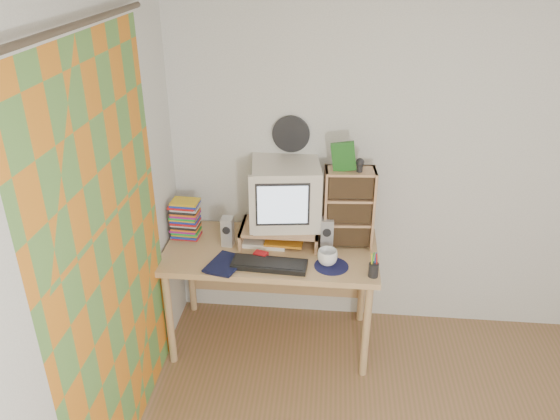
% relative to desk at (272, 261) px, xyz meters
% --- Properties ---
extents(back_wall, '(3.50, 0.00, 3.50)m').
position_rel_desk_xyz_m(back_wall, '(1.03, 0.31, 0.63)').
color(back_wall, white).
rests_on(back_wall, floor).
extents(left_wall, '(0.00, 3.50, 3.50)m').
position_rel_desk_xyz_m(left_wall, '(-0.72, -1.44, 0.63)').
color(left_wall, white).
rests_on(left_wall, floor).
extents(curtain, '(0.00, 2.20, 2.20)m').
position_rel_desk_xyz_m(curtain, '(-0.68, -0.96, 0.53)').
color(curtain, orange).
rests_on(curtain, left_wall).
extents(wall_disc, '(0.25, 0.02, 0.25)m').
position_rel_desk_xyz_m(wall_disc, '(0.10, 0.29, 0.81)').
color(wall_disc, black).
rests_on(wall_disc, back_wall).
extents(desk, '(1.40, 0.70, 0.75)m').
position_rel_desk_xyz_m(desk, '(0.00, 0.00, 0.00)').
color(desk, tan).
rests_on(desk, floor).
extents(monitor_riser, '(0.52, 0.30, 0.12)m').
position_rel_desk_xyz_m(monitor_riser, '(0.05, 0.04, 0.23)').
color(monitor_riser, tan).
rests_on(monitor_riser, desk).
extents(crt_monitor, '(0.49, 0.49, 0.42)m').
position_rel_desk_xyz_m(crt_monitor, '(0.08, 0.09, 0.46)').
color(crt_monitor, beige).
rests_on(crt_monitor, monitor_riser).
extents(speaker_left, '(0.08, 0.08, 0.20)m').
position_rel_desk_xyz_m(speaker_left, '(-0.29, -0.03, 0.24)').
color(speaker_left, '#B6B6BB').
rests_on(speaker_left, desk).
extents(speaker_right, '(0.09, 0.09, 0.22)m').
position_rel_desk_xyz_m(speaker_right, '(0.36, -0.02, 0.24)').
color(speaker_right, '#B6B6BB').
rests_on(speaker_right, desk).
extents(keyboard, '(0.48, 0.19, 0.03)m').
position_rel_desk_xyz_m(keyboard, '(0.02, -0.28, 0.15)').
color(keyboard, black).
rests_on(keyboard, desk).
extents(dvd_stack, '(0.19, 0.14, 0.26)m').
position_rel_desk_xyz_m(dvd_stack, '(-0.59, 0.05, 0.26)').
color(dvd_stack, brown).
rests_on(dvd_stack, desk).
extents(cd_rack, '(0.33, 0.19, 0.54)m').
position_rel_desk_xyz_m(cd_rack, '(0.50, 0.06, 0.40)').
color(cd_rack, tan).
rests_on(cd_rack, desk).
extents(mug, '(0.13, 0.13, 0.10)m').
position_rel_desk_xyz_m(mug, '(0.37, -0.21, 0.18)').
color(mug, white).
rests_on(mug, desk).
extents(diary, '(0.28, 0.24, 0.05)m').
position_rel_desk_xyz_m(diary, '(-0.35, -0.26, 0.16)').
color(diary, black).
rests_on(diary, desk).
extents(mousepad, '(0.23, 0.23, 0.00)m').
position_rel_desk_xyz_m(mousepad, '(0.40, -0.24, 0.14)').
color(mousepad, '#101438').
rests_on(mousepad, desk).
extents(pen_cup, '(0.08, 0.08, 0.12)m').
position_rel_desk_xyz_m(pen_cup, '(0.66, -0.32, 0.20)').
color(pen_cup, black).
rests_on(pen_cup, desk).
extents(papers, '(0.30, 0.23, 0.04)m').
position_rel_desk_xyz_m(papers, '(0.01, 0.02, 0.15)').
color(papers, white).
rests_on(papers, desk).
extents(red_box, '(0.10, 0.08, 0.04)m').
position_rel_desk_xyz_m(red_box, '(-0.05, -0.18, 0.16)').
color(red_box, '#B51318').
rests_on(red_box, desk).
extents(game_box, '(0.14, 0.03, 0.19)m').
position_rel_desk_xyz_m(game_box, '(0.45, 0.04, 0.76)').
color(game_box, '#1B5B1A').
rests_on(game_box, cd_rack).
extents(webcam, '(0.06, 0.06, 0.09)m').
position_rel_desk_xyz_m(webcam, '(0.55, 0.03, 0.72)').
color(webcam, black).
rests_on(webcam, cd_rack).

